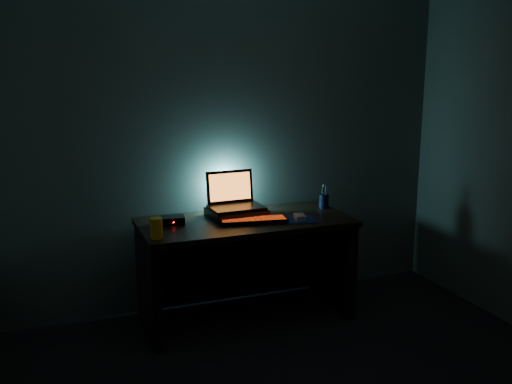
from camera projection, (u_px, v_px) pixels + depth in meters
room at (371, 200)px, 2.47m from camera, size 3.50×4.00×2.50m
desk at (243, 252)px, 4.16m from camera, size 1.50×0.70×0.75m
riser at (236, 212)px, 4.14m from camera, size 0.41×0.32×0.06m
laptop at (234, 199)px, 4.16m from camera, size 0.39×0.30×0.26m
keyboard at (253, 220)px, 3.99m from camera, size 0.49×0.22×0.03m
mousepad at (300, 220)px, 4.05m from camera, size 0.26×0.24×0.00m
mouse at (300, 217)px, 4.05m from camera, size 0.09×0.13×0.03m
pen_cup at (324, 201)px, 4.38m from camera, size 0.09×0.09×0.11m
juice_glass at (156, 228)px, 3.60m from camera, size 0.10×0.10×0.13m
router at (173, 220)px, 3.95m from camera, size 0.17×0.15×0.05m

